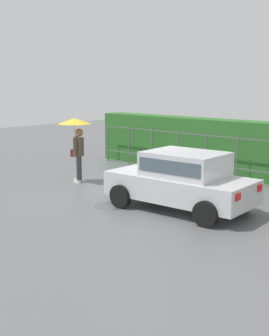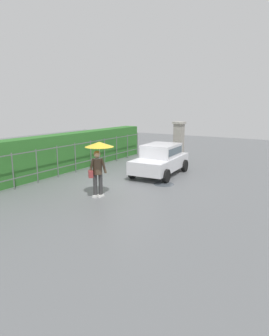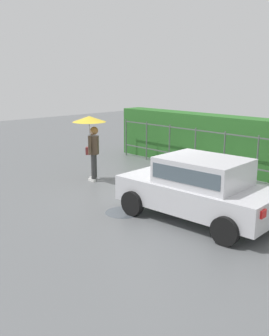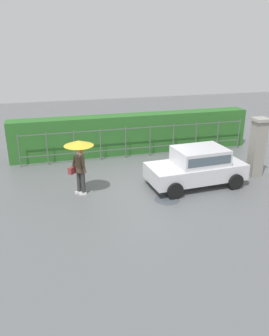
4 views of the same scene
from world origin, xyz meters
The scene contains 6 objects.
ground_plane centered at (0.00, 0.00, 0.00)m, with size 40.00×40.00×0.00m, color slate.
car centered at (1.88, -0.67, 0.80)m, with size 3.83×2.06×1.48m.
pedestrian centered at (-2.53, -0.37, 1.53)m, with size 1.03×1.03×2.06m.
fence_section centered at (0.60, 3.13, 0.83)m, with size 10.81×0.05×1.50m.
hedge_row centered at (0.60, 3.91, 0.95)m, with size 11.76×0.90×1.90m, color #2D6B28.
puddle_near centered at (0.33, -1.62, 0.00)m, with size 0.89×0.89×0.00m, color #4C545B.
Camera 3 is at (7.11, -7.69, 3.31)m, focal length 41.89 mm.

